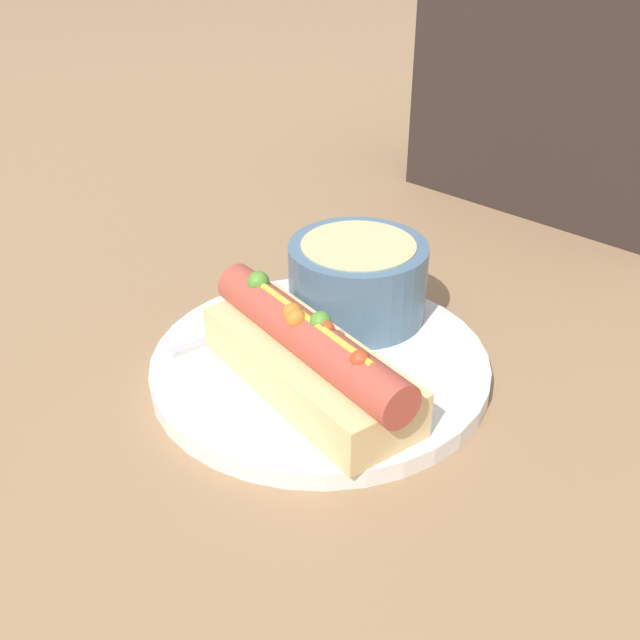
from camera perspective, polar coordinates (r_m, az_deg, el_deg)
ground_plane at (r=0.55m, az=0.00°, el=-3.99°), size 4.00×4.00×0.00m
dinner_plate at (r=0.54m, az=0.00°, el=-3.42°), size 0.24×0.24×0.01m
hot_dog at (r=0.49m, az=-0.92°, el=-2.85°), size 0.19×0.09×0.06m
soup_bowl at (r=0.57m, az=2.88°, el=3.29°), size 0.11×0.11×0.06m
spoon at (r=0.59m, az=-1.27°, el=1.06°), size 0.05×0.15×0.01m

